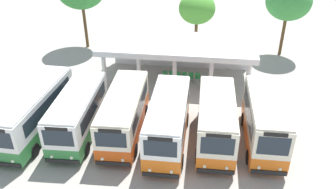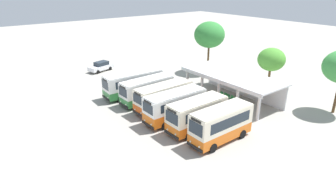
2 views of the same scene
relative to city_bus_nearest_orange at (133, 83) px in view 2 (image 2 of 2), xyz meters
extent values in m
plane|color=#A39E93|center=(9.09, -2.07, -1.78)|extent=(180.00, 180.00, 0.00)
cylinder|color=black|center=(1.02, -2.49, -1.33)|extent=(0.25, 0.91, 0.90)
cylinder|color=black|center=(-1.18, -2.42, -1.33)|extent=(0.25, 0.91, 0.90)
cylinder|color=black|center=(1.18, 2.45, -1.33)|extent=(0.25, 0.91, 0.90)
cylinder|color=black|center=(-1.02, 2.52, -1.33)|extent=(0.25, 0.91, 0.90)
cube|color=#337F3D|center=(0.00, 0.01, -0.90)|extent=(2.56, 8.05, 1.00)
cube|color=silver|center=(0.00, 0.01, 0.45)|extent=(2.56, 8.05, 1.72)
cube|color=silver|center=(0.00, 0.01, 1.37)|extent=(2.49, 7.81, 0.12)
cube|color=black|center=(-0.13, -4.00, -1.26)|extent=(2.19, 0.17, 0.28)
cube|color=#1E2833|center=(-0.13, -3.96, 0.50)|extent=(1.89, 0.11, 1.12)
cube|color=black|center=(-0.13, -3.96, 1.19)|extent=(1.38, 0.10, 0.24)
cube|color=#1E2833|center=(1.14, 0.08, 0.50)|extent=(0.25, 6.38, 0.94)
cube|color=#1E2833|center=(-1.14, 0.15, 0.50)|extent=(0.25, 6.38, 0.94)
sphere|color=#EAEACC|center=(0.50, -4.01, -0.95)|extent=(0.20, 0.20, 0.20)
sphere|color=#EAEACC|center=(-0.76, -3.97, -0.95)|extent=(0.20, 0.20, 0.20)
cylinder|color=black|center=(4.18, -1.93, -1.33)|extent=(0.26, 0.91, 0.90)
cylinder|color=black|center=(2.09, -2.02, -1.33)|extent=(0.26, 0.91, 0.90)
cylinder|color=black|center=(4.00, 2.38, -1.33)|extent=(0.26, 0.91, 0.90)
cylinder|color=black|center=(1.91, 2.30, -1.33)|extent=(0.26, 0.91, 0.90)
cube|color=#337F3D|center=(3.04, 0.18, -0.93)|extent=(2.48, 7.05, 0.94)
cube|color=silver|center=(3.04, 0.18, 0.37)|extent=(2.48, 7.05, 1.66)
cube|color=silver|center=(3.04, 0.18, 1.27)|extent=(2.41, 6.83, 0.12)
cube|color=black|center=(3.19, -3.32, -1.26)|extent=(2.09, 0.19, 0.28)
cube|color=#1E2833|center=(3.19, -3.28, 0.42)|extent=(1.80, 0.12, 1.08)
cube|color=black|center=(3.19, -3.28, 1.09)|extent=(1.32, 0.10, 0.24)
cube|color=#1E2833|center=(4.13, 0.33, 0.42)|extent=(0.27, 5.57, 0.92)
cube|color=#1E2833|center=(1.95, 0.24, 0.42)|extent=(0.27, 5.57, 0.92)
sphere|color=#EAEACC|center=(3.79, -3.29, -0.95)|extent=(0.20, 0.20, 0.20)
sphere|color=#EAEACC|center=(2.59, -3.34, -0.95)|extent=(0.20, 0.20, 0.20)
cylinder|color=black|center=(7.24, -1.68, -1.33)|extent=(0.26, 0.91, 0.90)
cylinder|color=black|center=(5.12, -1.76, -1.33)|extent=(0.26, 0.91, 0.90)
cylinder|color=black|center=(7.06, 2.85, -1.33)|extent=(0.26, 0.91, 0.90)
cylinder|color=black|center=(4.94, 2.77, -1.33)|extent=(0.26, 0.91, 0.90)
cube|color=#D14C14|center=(6.09, 0.54, -0.88)|extent=(2.51, 7.39, 1.03)
cube|color=beige|center=(6.09, 0.54, 0.42)|extent=(2.51, 7.39, 1.57)
cube|color=beige|center=(6.09, 0.54, 1.27)|extent=(2.43, 7.17, 0.12)
cube|color=black|center=(6.24, -3.14, -1.26)|extent=(2.11, 0.18, 0.28)
cube|color=#1E2833|center=(6.23, -3.09, 0.47)|extent=(1.82, 0.12, 1.02)
cube|color=black|center=(6.23, -3.09, 1.09)|extent=(1.33, 0.10, 0.24)
cube|color=#1E2833|center=(7.18, 0.69, 0.47)|extent=(0.27, 5.85, 0.86)
cube|color=#1E2833|center=(4.99, 0.60, 0.47)|extent=(0.27, 5.85, 0.86)
sphere|color=#EAEACC|center=(6.84, -3.10, -0.95)|extent=(0.20, 0.20, 0.20)
sphere|color=#EAEACC|center=(5.62, -3.15, -0.95)|extent=(0.20, 0.20, 0.20)
cylinder|color=black|center=(10.22, -2.33, -1.33)|extent=(0.23, 0.90, 0.90)
cylinder|color=black|center=(8.08, -2.35, -1.33)|extent=(0.23, 0.90, 0.90)
cylinder|color=black|center=(10.18, 2.10, -1.33)|extent=(0.23, 0.90, 0.90)
cylinder|color=black|center=(8.04, 2.09, -1.33)|extent=(0.23, 0.90, 0.90)
cube|color=orange|center=(9.13, -0.12, -0.82)|extent=(2.30, 7.18, 1.16)
cube|color=white|center=(9.13, -0.12, 0.57)|extent=(2.30, 7.18, 1.62)
cube|color=white|center=(9.13, -0.12, 1.44)|extent=(2.23, 6.96, 0.12)
cube|color=black|center=(9.16, -3.73, -1.26)|extent=(2.13, 0.12, 0.28)
cube|color=#1E2833|center=(9.16, -3.69, 0.62)|extent=(1.84, 0.07, 1.05)
cube|color=black|center=(9.16, -3.69, 1.26)|extent=(1.34, 0.06, 0.24)
cube|color=#1E2833|center=(10.24, -0.01, 0.62)|extent=(0.09, 5.73, 0.89)
cube|color=#1E2833|center=(8.02, -0.03, 0.62)|extent=(0.09, 5.73, 0.89)
sphere|color=#EAEACC|center=(9.78, -3.72, -0.95)|extent=(0.20, 0.20, 0.20)
sphere|color=#EAEACC|center=(8.55, -3.73, -0.95)|extent=(0.20, 0.20, 0.20)
cylinder|color=black|center=(13.30, -1.72, -1.33)|extent=(0.23, 0.90, 0.90)
cylinder|color=black|center=(11.12, -1.76, -1.33)|extent=(0.23, 0.90, 0.90)
cylinder|color=black|center=(13.23, 2.38, -1.33)|extent=(0.23, 0.90, 0.90)
cylinder|color=black|center=(11.05, 2.35, -1.33)|extent=(0.23, 0.90, 0.90)
cube|color=orange|center=(12.18, 0.31, -0.89)|extent=(2.38, 6.66, 1.02)
cube|color=beige|center=(12.18, 0.31, 0.50)|extent=(2.38, 6.66, 1.76)
cube|color=beige|center=(12.18, 0.31, 1.44)|extent=(2.31, 6.46, 0.12)
cube|color=black|center=(12.23, -3.03, -1.26)|extent=(2.16, 0.14, 0.28)
cube|color=#1E2833|center=(12.23, -2.99, 0.55)|extent=(1.87, 0.08, 1.14)
cube|color=black|center=(12.23, -2.99, 1.26)|extent=(1.37, 0.07, 0.24)
cube|color=#1E2833|center=(13.30, 0.43, 0.55)|extent=(0.13, 5.30, 0.97)
cube|color=#1E2833|center=(11.05, 0.39, 0.55)|extent=(0.13, 5.30, 0.97)
sphere|color=#EAEACC|center=(12.86, -3.01, -0.95)|extent=(0.20, 0.20, 0.20)
sphere|color=#EAEACC|center=(11.60, -3.03, -0.95)|extent=(0.20, 0.20, 0.20)
cylinder|color=black|center=(16.26, -1.43, -1.33)|extent=(0.23, 0.90, 0.90)
cylinder|color=black|center=(14.22, -1.45, -1.33)|extent=(0.23, 0.90, 0.90)
cylinder|color=black|center=(16.22, 2.67, -1.33)|extent=(0.23, 0.90, 0.90)
cylinder|color=black|center=(14.18, 2.65, -1.33)|extent=(0.23, 0.90, 0.90)
cube|color=orange|center=(15.22, 0.61, -0.88)|extent=(2.21, 6.64, 1.04)
cube|color=beige|center=(15.22, 0.61, 0.57)|extent=(2.21, 6.64, 1.86)
cube|color=beige|center=(15.22, 0.61, 1.56)|extent=(2.15, 6.44, 0.12)
cube|color=black|center=(15.26, -2.73, -1.26)|extent=(2.03, 0.12, 0.28)
cube|color=#1E2833|center=(15.26, -2.68, 0.62)|extent=(1.75, 0.07, 1.21)
cube|color=black|center=(15.26, -2.68, 1.38)|extent=(1.28, 0.06, 0.24)
cube|color=#1E2833|center=(16.28, 0.72, 0.62)|extent=(0.10, 5.29, 1.02)
cube|color=#1E2833|center=(14.16, 0.70, 0.62)|extent=(0.10, 5.29, 1.02)
sphere|color=#EAEACC|center=(15.84, -2.71, -0.95)|extent=(0.20, 0.20, 0.20)
sphere|color=#EAEACC|center=(14.67, -2.72, -0.95)|extent=(0.20, 0.20, 0.20)
cylinder|color=black|center=(-12.01, 0.19, -1.46)|extent=(0.34, 0.66, 0.64)
cylinder|color=black|center=(-13.61, -0.24, -1.46)|extent=(0.34, 0.66, 0.64)
cylinder|color=black|center=(-12.69, 2.74, -1.46)|extent=(0.34, 0.66, 0.64)
cylinder|color=black|center=(-14.29, 2.31, -1.46)|extent=(0.34, 0.66, 0.64)
cube|color=silver|center=(-13.15, 1.25, -1.11)|extent=(2.80, 4.57, 0.70)
cube|color=#1E2833|center=(-13.20, 1.46, -0.46)|extent=(2.02, 2.53, 0.60)
cylinder|color=silver|center=(2.77, 7.05, -0.18)|extent=(0.36, 0.36, 3.20)
cylinder|color=silver|center=(5.75, 7.05, -0.18)|extent=(0.36, 0.36, 3.20)
cylinder|color=silver|center=(8.73, 7.05, -0.18)|extent=(0.36, 0.36, 3.20)
cylinder|color=silver|center=(11.72, 7.05, -0.18)|extent=(0.36, 0.36, 3.20)
cylinder|color=silver|center=(14.70, 7.05, -0.18)|extent=(0.36, 0.36, 3.20)
cube|color=silver|center=(8.73, 11.76, -0.18)|extent=(12.73, 0.20, 3.20)
cube|color=silver|center=(8.73, 9.31, 1.52)|extent=(13.23, 5.61, 0.20)
cube|color=silver|center=(8.73, 6.55, 1.28)|extent=(13.23, 0.10, 0.28)
cylinder|color=slate|center=(7.89, 8.49, -1.56)|extent=(0.03, 0.03, 0.44)
cylinder|color=slate|center=(7.54, 8.47, -1.56)|extent=(0.03, 0.03, 0.44)
cylinder|color=slate|center=(7.87, 8.84, -1.56)|extent=(0.03, 0.03, 0.44)
cylinder|color=slate|center=(7.52, 8.82, -1.56)|extent=(0.03, 0.03, 0.44)
cube|color=#2D8C47|center=(7.71, 8.65, -1.32)|extent=(0.46, 0.46, 0.04)
cube|color=#2D8C47|center=(7.70, 8.85, -1.12)|extent=(0.44, 0.06, 0.40)
cylinder|color=slate|center=(8.47, 8.59, -1.56)|extent=(0.03, 0.03, 0.44)
cylinder|color=slate|center=(8.12, 8.57, -1.56)|extent=(0.03, 0.03, 0.44)
cylinder|color=slate|center=(8.45, 8.94, -1.56)|extent=(0.03, 0.03, 0.44)
cylinder|color=slate|center=(8.10, 8.92, -1.56)|extent=(0.03, 0.03, 0.44)
cube|color=#2D8C47|center=(8.28, 8.75, -1.32)|extent=(0.46, 0.46, 0.04)
cube|color=#2D8C47|center=(8.27, 8.95, -1.12)|extent=(0.44, 0.06, 0.40)
cylinder|color=slate|center=(9.05, 8.49, -1.56)|extent=(0.03, 0.03, 0.44)
cylinder|color=slate|center=(8.69, 8.48, -1.56)|extent=(0.03, 0.03, 0.44)
cylinder|color=slate|center=(9.03, 8.85, -1.56)|extent=(0.03, 0.03, 0.44)
cylinder|color=slate|center=(8.68, 8.83, -1.56)|extent=(0.03, 0.03, 0.44)
cube|color=#2D8C47|center=(8.86, 8.66, -1.32)|extent=(0.46, 0.46, 0.04)
cube|color=#2D8C47|center=(8.85, 8.86, -1.12)|extent=(0.44, 0.06, 0.40)
cylinder|color=slate|center=(9.62, 8.54, -1.56)|extent=(0.03, 0.03, 0.44)
cylinder|color=slate|center=(9.27, 8.52, -1.56)|extent=(0.03, 0.03, 0.44)
cylinder|color=slate|center=(9.61, 8.89, -1.56)|extent=(0.03, 0.03, 0.44)
cylinder|color=slate|center=(9.26, 8.87, -1.56)|extent=(0.03, 0.03, 0.44)
cube|color=#2D8C47|center=(9.44, 8.70, -1.32)|extent=(0.46, 0.46, 0.04)
cube|color=#2D8C47|center=(9.43, 8.90, -1.12)|extent=(0.44, 0.06, 0.40)
cylinder|color=slate|center=(10.20, 8.48, -1.56)|extent=(0.03, 0.03, 0.44)
cylinder|color=slate|center=(9.85, 8.46, -1.56)|extent=(0.03, 0.03, 0.44)
cylinder|color=slate|center=(10.19, 8.83, -1.56)|extent=(0.03, 0.03, 0.44)
cylinder|color=slate|center=(9.84, 8.81, -1.56)|extent=(0.03, 0.03, 0.44)
cube|color=#2D8C47|center=(10.02, 8.65, -1.32)|extent=(0.46, 0.46, 0.04)
cube|color=#2D8C47|center=(10.01, 8.85, -1.12)|extent=(0.44, 0.06, 0.40)
cylinder|color=slate|center=(10.78, 8.51, -1.56)|extent=(0.03, 0.03, 0.44)
cylinder|color=slate|center=(10.43, 8.49, -1.56)|extent=(0.03, 0.03, 0.44)
cylinder|color=slate|center=(10.77, 8.86, -1.56)|extent=(0.03, 0.03, 0.44)
cylinder|color=slate|center=(10.41, 8.84, -1.56)|extent=(0.03, 0.03, 0.44)
cube|color=#2D8C47|center=(10.60, 8.68, -1.32)|extent=(0.46, 0.46, 0.04)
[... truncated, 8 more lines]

